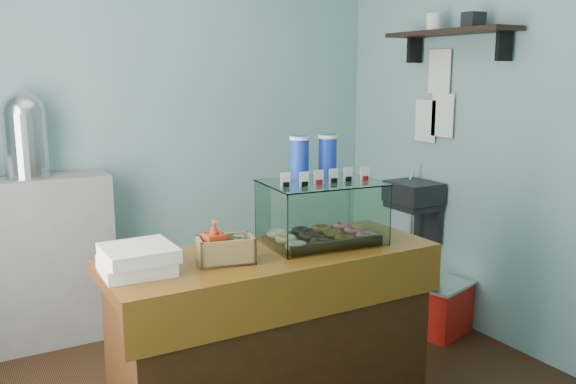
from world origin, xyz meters
TOP-DOWN VIEW (x-y plane):
  - room_shell at (0.03, 0.01)m, footprint 3.54×3.04m
  - counter at (0.00, -0.25)m, footprint 1.60×0.60m
  - back_shelf at (-0.90, 1.32)m, footprint 1.00×0.32m
  - display_case at (0.31, -0.18)m, footprint 0.60×0.47m
  - condiment_crate at (-0.27, -0.29)m, footprint 0.28×0.20m
  - pastry_boxes at (-0.65, -0.23)m, footprint 0.31×0.31m
  - coffee_urn at (-0.88, 1.34)m, footprint 0.29×0.29m
  - red_cooler at (1.51, 0.15)m, footprint 0.47×0.41m

SIDE VIEW (x-z plane):
  - red_cooler at x=1.51m, z-range 0.00..0.35m
  - counter at x=0.00m, z-range 0.01..0.91m
  - back_shelf at x=-0.90m, z-range 0.00..1.10m
  - pastry_boxes at x=-0.65m, z-range 0.90..1.02m
  - condiment_crate at x=-0.27m, z-range 0.87..1.07m
  - display_case at x=0.31m, z-range 0.81..1.34m
  - coffee_urn at x=-0.88m, z-range 1.11..1.65m
  - room_shell at x=0.03m, z-range 0.30..3.12m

